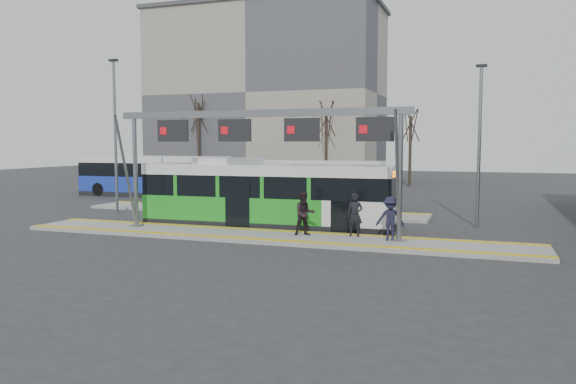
{
  "coord_description": "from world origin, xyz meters",
  "views": [
    {
      "loc": [
        8.59,
        -21.55,
        3.96
      ],
      "look_at": [
        -0.04,
        3.0,
        1.69
      ],
      "focal_mm": 35.0,
      "sensor_mm": 36.0,
      "label": 1
    }
  ],
  "objects_px": {
    "hero_bus": "(266,196)",
    "passenger_b": "(305,214)",
    "gantry": "(259,135)",
    "passenger_c": "(390,219)",
    "passenger_a": "(355,215)"
  },
  "relations": [
    {
      "from": "passenger_b",
      "to": "passenger_c",
      "type": "bearing_deg",
      "value": -31.74
    },
    {
      "from": "hero_bus",
      "to": "passenger_c",
      "type": "xyz_separation_m",
      "value": [
        6.23,
        -2.59,
        -0.48
      ]
    },
    {
      "from": "passenger_a",
      "to": "passenger_b",
      "type": "bearing_deg",
      "value": -170.31
    },
    {
      "from": "gantry",
      "to": "hero_bus",
      "type": "height_order",
      "value": "gantry"
    },
    {
      "from": "hero_bus",
      "to": "passenger_b",
      "type": "xyz_separation_m",
      "value": [
        2.68,
        -2.48,
        -0.44
      ]
    },
    {
      "from": "hero_bus",
      "to": "passenger_b",
      "type": "height_order",
      "value": "hero_bus"
    },
    {
      "from": "hero_bus",
      "to": "passenger_b",
      "type": "relative_size",
      "value": 6.62
    },
    {
      "from": "hero_bus",
      "to": "passenger_c",
      "type": "height_order",
      "value": "hero_bus"
    },
    {
      "from": "gantry",
      "to": "passenger_c",
      "type": "relative_size",
      "value": 7.53
    },
    {
      "from": "gantry",
      "to": "passenger_a",
      "type": "height_order",
      "value": "gantry"
    },
    {
      "from": "passenger_c",
      "to": "passenger_b",
      "type": "bearing_deg",
      "value": 175.38
    },
    {
      "from": "gantry",
      "to": "passenger_b",
      "type": "distance_m",
      "value": 3.79
    },
    {
      "from": "hero_bus",
      "to": "passenger_c",
      "type": "bearing_deg",
      "value": -24.3
    },
    {
      "from": "passenger_a",
      "to": "passenger_b",
      "type": "height_order",
      "value": "passenger_b"
    },
    {
      "from": "hero_bus",
      "to": "passenger_a",
      "type": "xyz_separation_m",
      "value": [
        4.71,
        -2.09,
        -0.46
      ]
    }
  ]
}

